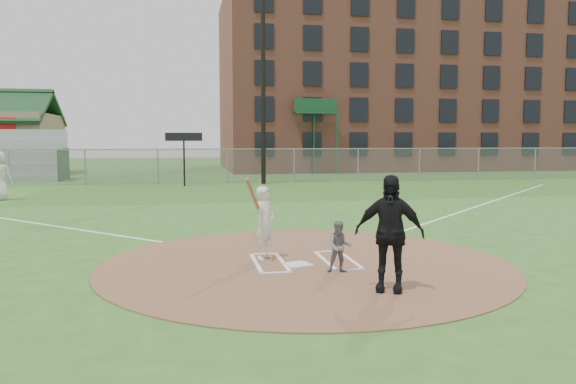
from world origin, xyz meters
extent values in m
plane|color=#316221|center=(0.00, 0.00, 0.00)|extent=(140.00, 140.00, 0.00)
cylinder|color=brown|center=(0.00, 0.00, 0.01)|extent=(8.40, 8.40, 0.02)
cube|color=silver|center=(-0.20, -0.21, 0.04)|extent=(0.62, 0.62, 0.03)
cube|color=white|center=(9.00, 9.00, 0.01)|extent=(17.04, 17.04, 0.01)
imported|color=slate|center=(0.48, -0.90, 0.51)|extent=(0.53, 0.45, 0.98)
imported|color=black|center=(0.93, -2.33, 1.00)|extent=(1.24, 0.92, 1.95)
cube|color=white|center=(-1.00, 0.15, 0.03)|extent=(0.08, 1.80, 0.01)
cube|color=white|center=(-0.45, 0.15, 0.03)|extent=(0.08, 1.80, 0.01)
cube|color=white|center=(-0.72, 1.05, 0.03)|extent=(0.62, 0.08, 0.01)
cube|color=white|center=(-0.72, -0.75, 0.03)|extent=(0.62, 0.08, 0.01)
cube|color=white|center=(1.00, 0.15, 0.03)|extent=(0.08, 1.80, 0.01)
cube|color=white|center=(0.45, 0.15, 0.03)|extent=(0.08, 1.80, 0.01)
cube|color=white|center=(0.72, 1.05, 0.03)|extent=(0.62, 0.08, 0.01)
cube|color=white|center=(0.72, -0.75, 0.03)|extent=(0.62, 0.08, 0.01)
imported|color=silver|center=(-0.77, 0.53, 0.79)|extent=(0.65, 0.67, 1.55)
cylinder|color=#925E3A|center=(-1.07, 0.13, 1.45)|extent=(0.37, 0.55, 0.70)
cube|color=slate|center=(0.00, 22.00, 1.00)|extent=(56.00, 0.03, 2.00)
cube|color=gray|center=(0.00, 22.00, 2.00)|extent=(56.00, 0.06, 0.06)
cube|color=gray|center=(0.00, 22.00, 1.00)|extent=(56.08, 0.08, 2.00)
cube|color=#194728|center=(-10.00, 26.20, 1.00)|extent=(0.08, 3.20, 2.00)
cube|color=#A45746|center=(16.00, 38.00, 7.50)|extent=(30.00, 16.00, 15.00)
cube|color=black|center=(15.90, 29.94, 7.40)|extent=(26.60, 0.10, 12.20)
cube|color=#194728|center=(7.00, 29.34, 4.50)|extent=(3.20, 1.00, 0.15)
cube|color=#194728|center=(7.00, 29.84, 2.25)|extent=(0.12, 0.12, 4.50)
cube|color=#194728|center=(8.50, 28.89, 2.25)|extent=(0.12, 0.12, 4.50)
cube|color=#194728|center=(7.00, 29.34, 5.05)|extent=(3.20, 0.08, 1.00)
cylinder|color=black|center=(2.00, 21.00, 6.00)|extent=(0.26, 0.26, 12.00)
cylinder|color=black|center=(-2.50, 20.20, 1.30)|extent=(0.10, 0.10, 2.60)
cube|color=black|center=(-2.50, 20.20, 2.70)|extent=(2.00, 0.10, 0.45)
camera|label=1|loc=(-2.37, -11.10, 2.54)|focal=35.00mm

